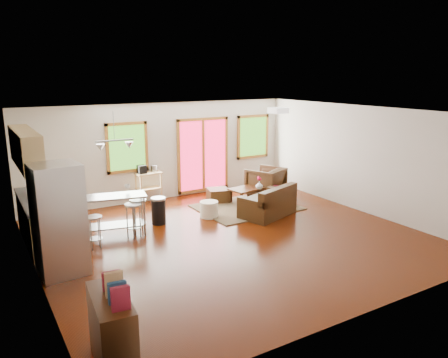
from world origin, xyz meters
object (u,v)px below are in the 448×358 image
loveseat (269,204)px  island (112,208)px  rug (247,207)px  refrigerator (59,220)px  coffee_table (248,190)px  kitchen_cart (147,177)px  ottoman (218,195)px  armchair (266,181)px

loveseat → island: island is taller
rug → refrigerator: refrigerator is taller
rug → coffee_table: size_ratio=2.34×
rug → refrigerator: (-4.79, -1.51, 0.94)m
refrigerator → kitchen_cart: size_ratio=1.87×
kitchen_cart → ottoman: bearing=-29.3°
armchair → rug: bearing=7.1°
rug → island: bearing=-176.4°
ottoman → coffee_table: bearing=-31.4°
rug → island: size_ratio=1.65×
rug → coffee_table: bearing=53.9°
ottoman → kitchen_cart: 1.93m
refrigerator → armchair: bearing=16.0°
ottoman → rug: bearing=-66.8°
coffee_table → kitchen_cart: (-2.30, 1.32, 0.37)m
rug → kitchen_cart: (-1.98, 1.76, 0.69)m
armchair → ottoman: size_ratio=1.69×
ottoman → island: 3.36m
kitchen_cart → loveseat: bearing=-51.1°
ottoman → kitchen_cart: (-1.62, 0.91, 0.52)m
loveseat → island: size_ratio=1.07×
refrigerator → island: (1.27, 1.29, -0.35)m
coffee_table → refrigerator: bearing=-159.2°
ottoman → refrigerator: refrigerator is taller
rug → coffee_table: 0.62m
loveseat → refrigerator: refrigerator is taller
loveseat → refrigerator: 4.97m
loveseat → ottoman: bearing=86.2°
refrigerator → loveseat: bearing=4.1°
refrigerator → ottoman: bearing=24.0°
loveseat → coffee_table: (0.23, 1.24, 0.04)m
armchair → island: armchair is taller
rug → kitchen_cart: bearing=138.5°
armchair → refrigerator: (-5.83, -2.12, 0.50)m
kitchen_cart → coffee_table: bearing=-29.9°
loveseat → coffee_table: 1.27m
coffee_table → island: 3.90m
rug → loveseat: loveseat is taller
loveseat → refrigerator: bearing=169.2°
coffee_table → armchair: 0.75m
kitchen_cart → refrigerator: bearing=-130.7°
rug → refrigerator: bearing=-162.5°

